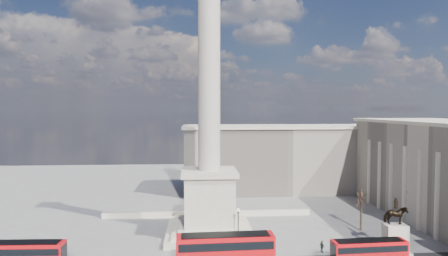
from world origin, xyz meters
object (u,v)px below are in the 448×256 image
nelsons_column (209,157)px  equestrian_statue (395,235)px  victorian_lamp (238,225)px  red_bus_b (226,253)px  pedestrian_crossing (322,246)px  red_bus_c (369,254)px  pedestrian_walking (380,251)px  pedestrian_standing (337,249)px

nelsons_column → equestrian_statue: nelsons_column is taller
nelsons_column → victorian_lamp: bearing=-57.1°
red_bus_b → victorian_lamp: bearing=72.6°
red_bus_b → pedestrian_crossing: size_ratio=6.98×
pedestrian_crossing → red_bus_c: bearing=-167.3°
red_bus_b → pedestrian_walking: bearing=8.4°
pedestrian_standing → red_bus_b: bearing=22.4°
victorian_lamp → pedestrian_standing: size_ratio=3.33×
pedestrian_standing → victorian_lamp: bearing=-11.8°
victorian_lamp → pedestrian_crossing: 12.54m
victorian_lamp → pedestrian_standing: (13.74, -4.07, -2.60)m
nelsons_column → red_bus_b: (1.58, -15.60, -10.30)m
red_bus_b → pedestrian_walking: size_ratio=7.51×
pedestrian_walking → red_bus_c: bearing=-155.0°
equestrian_statue → pedestrian_standing: equestrian_statue is taller
victorian_lamp → pedestrian_walking: (19.50, -5.14, -2.66)m
pedestrian_standing → equestrian_statue: bearing=-176.8°
red_bus_b → equestrian_statue: equestrian_statue is taller
red_bus_b → equestrian_statue: 25.17m
pedestrian_crossing → pedestrian_standing: bearing=-139.9°
nelsons_column → red_bus_c: 27.85m
red_bus_c → pedestrian_standing: 6.03m
red_bus_c → pedestrian_standing: red_bus_c is taller
nelsons_column → equestrian_statue: (26.26, -10.64, -10.10)m
red_bus_b → red_bus_c: size_ratio=1.27×
equestrian_statue → pedestrian_walking: (-2.65, -0.86, -1.99)m
pedestrian_walking → pedestrian_crossing: 7.91m
red_bus_c → red_bus_b: bearing=176.5°
pedestrian_standing → pedestrian_crossing: bearing=-25.6°
equestrian_statue → pedestrian_standing: bearing=178.5°
nelsons_column → pedestrian_walking: nelsons_column is taller
equestrian_statue → red_bus_c: bearing=-139.5°
victorian_lamp → equestrian_statue: bearing=-10.9°
nelsons_column → pedestrian_crossing: size_ratio=28.06×
pedestrian_walking → victorian_lamp: bearing=138.7°
red_bus_b → equestrian_statue: (24.67, 4.96, 0.20)m
nelsons_column → pedestrian_standing: nelsons_column is taller
pedestrian_walking → pedestrian_crossing: size_ratio=0.93×
victorian_lamp → equestrian_statue: equestrian_statue is taller
victorian_lamp → pedestrian_standing: bearing=-16.5°
red_bus_c → victorian_lamp: (-16.03, 9.52, 1.43)m
victorian_lamp → pedestrian_walking: victorian_lamp is taller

